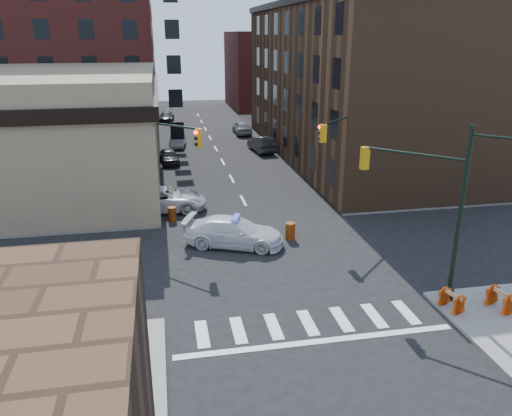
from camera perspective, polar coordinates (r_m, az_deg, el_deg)
name	(u,v)px	position (r m, az deg, el deg)	size (l,w,h in m)	color
ground	(273,257)	(27.66, 1.95, -5.58)	(140.00, 140.00, 0.00)	black
sidewalk_ne	(396,132)	(65.01, 15.67, 8.33)	(34.00, 54.50, 0.15)	gray
bank_building	(11,132)	(43.10, -26.21, 7.80)	(22.00, 22.00, 9.00)	#8B795B
apartment_block	(41,31)	(65.74, -23.33, 18.12)	(25.00, 25.00, 24.00)	maroon
commercial_row_ne	(354,84)	(50.73, 11.09, 13.69)	(14.00, 34.00, 14.00)	#513420
filler_nw	(91,58)	(87.16, -18.38, 15.95)	(20.00, 18.00, 16.00)	#51443C
filler_ne	(279,70)	(84.95, 2.66, 15.45)	(16.00, 16.00, 12.00)	maroon
signal_pole_se	(435,202)	(23.32, 19.81, 0.61)	(5.40, 5.27, 8.00)	black
signal_pole_nw	(160,162)	(30.68, -10.97, 5.18)	(3.58, 3.67, 8.00)	black
signal_pole_ne	(344,154)	(32.76, 10.01, 6.13)	(3.67, 3.58, 8.00)	black
tree_ne_near	(289,117)	(52.77, 3.78, 10.36)	(3.00, 3.00, 4.85)	black
tree_ne_far	(272,106)	(60.47, 1.86, 11.52)	(3.00, 3.00, 4.85)	black
police_car	(234,232)	(28.78, -2.53, -2.77)	(2.33, 5.73, 1.66)	white
pickup	(163,199)	(35.08, -10.57, 1.01)	(2.74, 5.93, 1.65)	silver
parked_car_wnear	(169,156)	(48.10, -9.88, 5.85)	(1.65, 4.09, 1.39)	black
parked_car_wfar	(178,141)	(55.24, -8.95, 7.62)	(1.47, 4.22, 1.39)	gray
parked_car_wdeep	(167,117)	(71.97, -10.19, 10.24)	(1.95, 4.81, 1.39)	black
parked_car_enear	(261,144)	(52.31, 0.63, 7.32)	(1.69, 4.85, 1.60)	black
parked_car_efar	(242,127)	(61.91, -1.60, 9.21)	(1.95, 4.84, 1.65)	#919499
pedestrian_a	(111,215)	(32.46, -16.20, -0.74)	(0.58, 0.38, 1.58)	black
pedestrian_b	(67,216)	(32.81, -20.84, -0.83)	(0.88, 0.69, 1.81)	black
pedestrian_c	(98,215)	(32.54, -17.61, -0.75)	(0.98, 0.41, 1.67)	#1F232F
barrel_road	(290,231)	(29.82, 3.94, -2.65)	(0.57, 0.57, 1.03)	#BF5A09
barrel_bank	(172,214)	(33.12, -9.57, -0.69)	(0.53, 0.53, 0.94)	#D34109
barricade_se_a	(500,300)	(24.63, 26.14, -9.43)	(1.23, 0.62, 0.92)	red
barricade_se_b	(451,301)	(23.79, 21.44, -9.86)	(1.13, 0.57, 0.85)	#E13B0A
barricade_nw_a	(106,215)	(33.63, -16.80, -0.77)	(1.13, 0.56, 0.84)	#E44A0A
barricade_nw_b	(82,217)	(33.82, -19.24, -0.94)	(1.10, 0.55, 0.82)	#C13109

